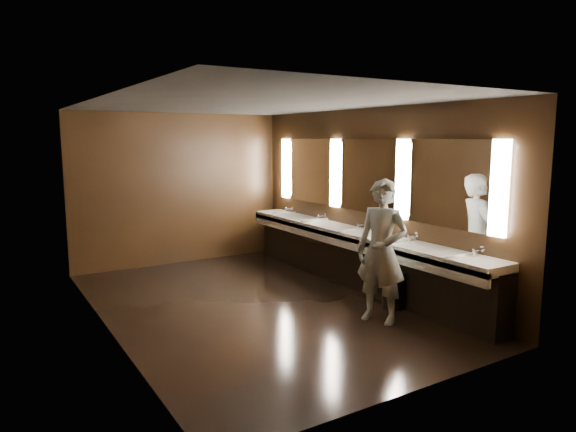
% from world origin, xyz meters
% --- Properties ---
extents(floor, '(6.00, 6.00, 0.00)m').
position_xyz_m(floor, '(0.00, 0.00, 0.00)').
color(floor, black).
rests_on(floor, ground).
extents(ceiling, '(4.00, 6.00, 0.02)m').
position_xyz_m(ceiling, '(0.00, 0.00, 2.80)').
color(ceiling, '#2D2D2B').
rests_on(ceiling, wall_back).
extents(wall_back, '(4.00, 0.02, 2.80)m').
position_xyz_m(wall_back, '(0.00, 3.00, 1.40)').
color(wall_back, black).
rests_on(wall_back, floor).
extents(wall_front, '(4.00, 0.02, 2.80)m').
position_xyz_m(wall_front, '(0.00, -3.00, 1.40)').
color(wall_front, black).
rests_on(wall_front, floor).
extents(wall_left, '(0.02, 6.00, 2.80)m').
position_xyz_m(wall_left, '(-2.00, 0.00, 1.40)').
color(wall_left, black).
rests_on(wall_left, floor).
extents(wall_right, '(0.02, 6.00, 2.80)m').
position_xyz_m(wall_right, '(2.00, 0.00, 1.40)').
color(wall_right, black).
rests_on(wall_right, floor).
extents(sink_counter, '(0.55, 5.40, 1.01)m').
position_xyz_m(sink_counter, '(1.79, 0.00, 0.50)').
color(sink_counter, black).
rests_on(sink_counter, floor).
extents(mirror_band, '(0.06, 5.03, 1.15)m').
position_xyz_m(mirror_band, '(1.98, -0.00, 1.75)').
color(mirror_band, white).
rests_on(mirror_band, wall_right).
extents(person, '(0.67, 0.79, 1.83)m').
position_xyz_m(person, '(1.05, -1.41, 0.92)').
color(person, '#7FA3BE').
rests_on(person, floor).
extents(trash_bin, '(0.37, 0.37, 0.52)m').
position_xyz_m(trash_bin, '(1.58, -1.12, 0.26)').
color(trash_bin, black).
rests_on(trash_bin, floor).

